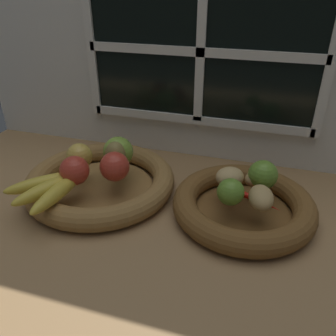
{
  "coord_description": "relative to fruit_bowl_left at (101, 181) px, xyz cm",
  "views": [
    {
      "loc": [
        18.69,
        -64.19,
        48.86
      ],
      "look_at": [
        -1.35,
        2.26,
        9.44
      ],
      "focal_mm": 36.63,
      "sensor_mm": 36.0,
      "label": 1
    }
  ],
  "objects": [
    {
      "name": "potato_back",
      "position": [
        38.36,
        4.85,
        4.96
      ],
      "size": [
        7.83,
        7.99,
        4.11
      ],
      "primitive_type": "ellipsoid",
      "rotation": [
        0.0,
        0.0,
        0.84
      ],
      "color": "#A38451",
      "rests_on": "fruit_bowl_right"
    },
    {
      "name": "fruit_bowl_left",
      "position": [
        0.0,
        0.0,
        0.0
      ],
      "size": [
        37.96,
        37.96,
        5.44
      ],
      "color": "olive",
      "rests_on": "ground_plane"
    },
    {
      "name": "potato_oblong",
      "position": [
        32.19,
        3.08,
        5.13
      ],
      "size": [
        8.91,
        8.78,
        4.45
      ],
      "primitive_type": "ellipsoid",
      "rotation": [
        0.0,
        0.0,
        0.65
      ],
      "color": "tan",
      "rests_on": "fruit_bowl_right"
    },
    {
      "name": "apple_red_front",
      "position": [
        -2.77,
        -6.5,
        6.36
      ],
      "size": [
        6.9,
        6.9,
        6.9
      ],
      "primitive_type": "sphere",
      "color": "#B73828",
      "rests_on": "fruit_bowl_left"
    },
    {
      "name": "apple_green_back",
      "position": [
        3.35,
        4.72,
        6.76
      ],
      "size": [
        7.71,
        7.71,
        7.71
      ],
      "primitive_type": "sphere",
      "color": "#7AA338",
      "rests_on": "fruit_bowl_left"
    },
    {
      "name": "banana_bunch_front",
      "position": [
        -5.83,
        -12.01,
        4.57
      ],
      "size": [
        15.1,
        18.8,
        3.32
      ],
      "color": "gold",
      "rests_on": "fruit_bowl_left"
    },
    {
      "name": "chili_pepper",
      "position": [
        37.44,
        -2.29,
        4.04
      ],
      "size": [
        13.95,
        8.51,
        2.26
      ],
      "primitive_type": "cone",
      "rotation": [
        0.0,
        1.57,
        -0.46
      ],
      "color": "red",
      "rests_on": "fruit_bowl_right"
    },
    {
      "name": "lime_far",
      "position": [
        39.48,
        4.27,
        6.3
      ],
      "size": [
        6.79,
        6.79,
        6.79
      ],
      "primitive_type": "sphere",
      "color": "olive",
      "rests_on": "fruit_bowl_right"
    },
    {
      "name": "fruit_bowl_right",
      "position": [
        36.16,
        0.0,
        0.01
      ],
      "size": [
        32.56,
        32.56,
        5.44
      ],
      "color": "brown",
      "rests_on": "ground_plane"
    },
    {
      "name": "back_wall",
      "position": [
        19.43,
        27.51,
        25.35
      ],
      "size": [
        140.0,
        4.6,
        55.0
      ],
      "color": "silver",
      "rests_on": "ground_plane"
    },
    {
      "name": "pear_brown",
      "position": [
        3.79,
        2.14,
        6.77
      ],
      "size": [
        7.2,
        7.14,
        7.73
      ],
      "primitive_type": "ellipsoid",
      "rotation": [
        0.0,
        0.0,
        5.84
      ],
      "color": "olive",
      "rests_on": "fruit_bowl_left"
    },
    {
      "name": "apple_golden_left",
      "position": [
        -5.53,
        0.6,
        6.19
      ],
      "size": [
        6.56,
        6.56,
        6.56
      ],
      "primitive_type": "sphere",
      "color": "gold",
      "rests_on": "fruit_bowl_left"
    },
    {
      "name": "ground_plane",
      "position": [
        19.43,
        -2.26,
        -4.04
      ],
      "size": [
        140.0,
        90.0,
        3.0
      ],
      "primitive_type": "cube",
      "color": "#9E774C"
    },
    {
      "name": "potato_small",
      "position": [
        39.68,
        -3.53,
        5.17
      ],
      "size": [
        6.5,
        8.5,
        4.52
      ],
      "primitive_type": "ellipsoid",
      "rotation": [
        0.0,
        0.0,
        4.9
      ],
      "color": "tan",
      "rests_on": "fruit_bowl_right"
    },
    {
      "name": "lime_near",
      "position": [
        33.31,
        -4.27,
        5.86
      ],
      "size": [
        5.9,
        5.9,
        5.9
      ],
      "primitive_type": "sphere",
      "color": "olive",
      "rests_on": "fruit_bowl_right"
    },
    {
      "name": "apple_red_right",
      "position": [
        5.5,
        -1.96,
        6.47
      ],
      "size": [
        7.12,
        7.12,
        7.12
      ],
      "primitive_type": "sphere",
      "color": "#B73828",
      "rests_on": "fruit_bowl_left"
    }
  ]
}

